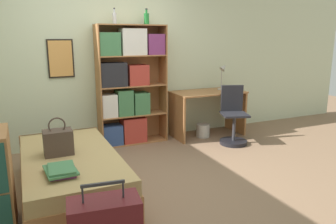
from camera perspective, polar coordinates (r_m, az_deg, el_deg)
name	(u,v)px	position (r m, az deg, el deg)	size (l,w,h in m)	color
ground_plane	(138,181)	(3.96, -5.30, -11.87)	(14.00, 14.00, 0.00)	#84664C
wall_back	(101,61)	(5.18, -11.65, 8.75)	(10.00, 0.09, 2.60)	beige
bed	(71,173)	(3.73, -16.57, -10.21)	(0.97, 1.88, 0.45)	#A36B3D
handbag	(58,142)	(3.62, -18.59, -4.95)	(0.29, 0.21, 0.40)	#47382D
book_stack_on_bed	(62,170)	(3.13, -18.03, -9.64)	(0.28, 0.37, 0.07)	#7A336B
bookcase	(127,85)	(5.09, -7.08, 4.66)	(1.06, 0.33, 1.84)	#A36B3D
bottle_green	(114,18)	(5.05, -9.30, 15.85)	(0.06, 0.06, 0.23)	#B7BCC1
bottle_brown	(147,18)	(5.18, -3.76, 15.94)	(0.08, 0.08, 0.24)	#1E6B2D
desk	(208,105)	(5.59, 6.90, 1.22)	(1.21, 0.63, 0.76)	#A36B3D
desk_lamp	(223,72)	(5.74, 9.58, 6.94)	(0.17, 0.13, 0.46)	#ADA89E
desk_chair	(233,124)	(5.27, 11.29, -2.14)	(0.49, 0.49, 0.91)	black
waste_bin	(203,130)	(5.58, 6.12, -3.21)	(0.23, 0.23, 0.22)	#B7B2A8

